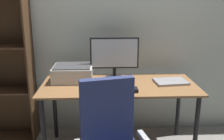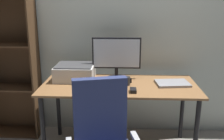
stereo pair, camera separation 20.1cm
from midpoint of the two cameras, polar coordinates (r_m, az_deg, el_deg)
The scene contains 9 objects.
back_wall at distance 2.91m, azimuth -1.03°, elevation 10.62°, with size 6.40×0.10×2.60m, color beige.
desk at distance 2.54m, azimuth -0.69°, elevation -5.10°, with size 1.54×0.69×0.74m.
monitor at distance 2.64m, azimuth -1.63°, elevation 3.29°, with size 0.51×0.20×0.44m.
keyboard at distance 2.32m, azimuth -2.36°, elevation -4.64°, with size 0.29×0.11×0.02m, color black.
mouse at distance 2.32m, azimuth 2.66°, elevation -4.51°, with size 0.06×0.10×0.03m, color black.
coffee_mug at distance 2.49m, azimuth 0.85°, elevation -2.42°, with size 0.09×0.08×0.09m.
laptop at distance 2.60m, azimuth 11.00°, elevation -2.62°, with size 0.32×0.23×0.02m, color #99999E.
printer at distance 2.66m, azimuth -10.99°, elevation -0.68°, with size 0.40×0.34×0.16m.
bookshelf at distance 3.07m, azimuth -25.34°, elevation 0.22°, with size 0.64×0.28×1.65m.
Camera 1 is at (-0.17, -2.38, 1.55)m, focal length 40.43 mm.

